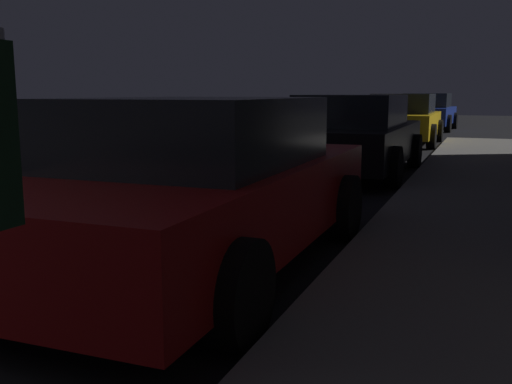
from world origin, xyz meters
The scene contains 4 objects.
car_red centered at (2.85, 4.05, 0.71)m, with size 2.15×4.43×1.43m.
car_black centered at (2.85, 10.20, 0.71)m, with size 2.08×4.45×1.43m.
car_yellow_cab centered at (2.85, 16.85, 0.71)m, with size 2.02×4.03×1.43m.
car_blue centered at (2.85, 23.78, 0.70)m, with size 2.20×4.10×1.43m.
Camera 1 is at (5.08, -0.28, 1.48)m, focal length 41.13 mm.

